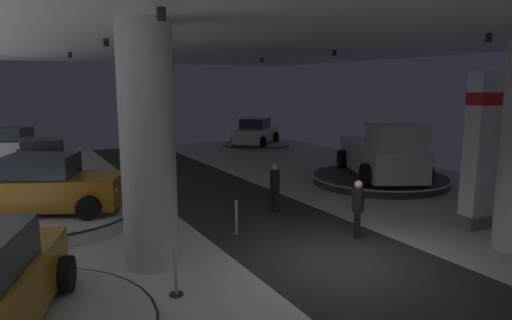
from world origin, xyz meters
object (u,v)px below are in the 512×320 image
(display_platform_deep_left, at_px, (7,164))
(display_car_far_left, at_px, (42,161))
(display_car_mid_left, at_px, (46,186))
(visitor_walking_near, at_px, (275,185))
(display_platform_far_left, at_px, (44,181))
(column_left, at_px, (148,147))
(visitor_walking_far, at_px, (358,205))
(display_car_deep_left, at_px, (6,146))
(display_car_deep_right, at_px, (256,132))
(pickup_truck_mid_right, at_px, (383,155))
(brand_sign_pylon, at_px, (485,149))
(display_platform_deep_right, at_px, (256,145))
(display_platform_mid_right, at_px, (379,179))
(display_platform_mid_left, at_px, (50,217))

(display_platform_deep_left, xyz_separation_m, display_car_far_left, (1.31, -5.43, 0.84))
(display_car_mid_left, xyz_separation_m, visitor_walking_near, (6.59, -2.19, -0.23))
(display_platform_deep_left, bearing_deg, display_platform_far_left, -76.32)
(column_left, height_order, display_car_far_left, column_left)
(visitor_walking_far, bearing_deg, display_car_deep_left, 116.37)
(display_platform_far_left, xyz_separation_m, display_car_mid_left, (-0.24, -5.91, 1.01))
(display_car_mid_left, height_order, visitor_walking_far, display_car_mid_left)
(display_platform_deep_left, bearing_deg, display_car_far_left, -76.40)
(column_left, height_order, display_car_deep_right, column_left)
(display_platform_deep_left, xyz_separation_m, pickup_truck_mid_right, (13.64, -12.24, 1.11))
(column_left, distance_m, visitor_walking_near, 5.61)
(visitor_walking_near, bearing_deg, display_car_mid_left, 161.64)
(display_car_far_left, xyz_separation_m, display_car_deep_right, (13.21, 5.73, -0.00))
(column_left, bearing_deg, pickup_truck_mid_right, 18.70)
(brand_sign_pylon, relative_size, display_platform_deep_left, 0.85)
(visitor_walking_far, bearing_deg, column_left, 170.68)
(pickup_truck_mid_right, relative_size, visitor_walking_far, 3.58)
(display_platform_far_left, xyz_separation_m, display_platform_deep_right, (13.23, 5.72, -0.00))
(display_car_deep_right, bearing_deg, display_platform_mid_right, -93.50)
(brand_sign_pylon, distance_m, display_car_mid_left, 12.83)
(display_car_mid_left, xyz_separation_m, display_platform_mid_right, (12.70, -0.63, -0.95))
(display_car_far_left, distance_m, visitor_walking_near, 10.27)
(column_left, xyz_separation_m, display_platform_deep_right, (11.61, 16.18, -2.62))
(display_car_far_left, relative_size, visitor_walking_near, 2.68)
(display_platform_mid_left, xyz_separation_m, pickup_truck_mid_right, (12.53, -0.91, 1.06))
(display_platform_far_left, xyz_separation_m, pickup_truck_mid_right, (12.32, -6.84, 1.14))
(display_car_deep_left, bearing_deg, display_car_mid_left, -84.69)
(display_car_far_left, distance_m, display_car_deep_right, 14.40)
(brand_sign_pylon, distance_m, display_platform_mid_left, 12.92)
(display_platform_mid_right, xyz_separation_m, display_platform_deep_right, (0.77, 12.26, -0.06))
(brand_sign_pylon, height_order, display_car_far_left, brand_sign_pylon)
(display_car_deep_right, bearing_deg, visitor_walking_far, -110.00)
(display_platform_mid_left, bearing_deg, display_platform_mid_right, -2.81)
(column_left, bearing_deg, display_car_deep_left, 100.39)
(display_platform_deep_left, relative_size, display_platform_mid_left, 1.05)
(brand_sign_pylon, height_order, visitor_walking_far, brand_sign_pylon)
(display_car_far_left, bearing_deg, display_platform_deep_left, 103.60)
(visitor_walking_near, bearing_deg, brand_sign_pylon, -43.07)
(brand_sign_pylon, relative_size, visitor_walking_far, 2.81)
(display_platform_far_left, xyz_separation_m, display_platform_mid_left, (-0.21, -5.93, 0.08))
(display_car_mid_left, height_order, pickup_truck_mid_right, pickup_truck_mid_right)
(display_platform_mid_left, bearing_deg, column_left, -68.06)
(display_car_deep_left, bearing_deg, display_platform_mid_left, -84.55)
(display_platform_deep_left, distance_m, display_platform_far_left, 5.56)
(column_left, distance_m, display_platform_deep_right, 20.09)
(brand_sign_pylon, height_order, display_platform_mid_right, brand_sign_pylon)
(display_platform_deep_left, bearing_deg, visitor_walking_near, -60.39)
(display_car_deep_left, distance_m, display_platform_deep_right, 14.55)
(display_platform_deep_left, xyz_separation_m, display_platform_far_left, (1.31, -5.40, -0.03))
(column_left, xyz_separation_m, display_platform_mid_left, (-1.83, 4.53, -2.54))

